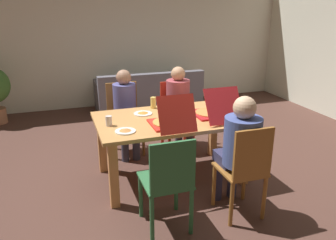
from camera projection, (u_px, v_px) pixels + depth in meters
The scene contains 19 objects.
ground_plane at pixel (171, 176), 4.10m from camera, with size 20.00×20.00×0.00m, color #53342C.
back_wall at pixel (116, 38), 6.67m from camera, with size 7.17×0.12×2.69m, color white.
dining_table at pixel (171, 127), 3.89m from camera, with size 1.70×1.03×0.76m.
chair_0 at pixel (176, 112), 4.90m from camera, with size 0.43×0.39×0.94m.
person_0 at pixel (179, 101), 4.71m from camera, with size 0.33×0.49×1.18m.
chair_1 at pixel (124, 114), 4.70m from camera, with size 0.45×0.44×0.96m.
person_1 at pixel (126, 106), 4.51m from camera, with size 0.31×0.48×1.17m.
chair_2 at pixel (245, 169), 3.16m from camera, with size 0.41×0.43×0.96m.
person_2 at pixel (239, 144), 3.22m from camera, with size 0.35×0.50×1.21m.
chair_3 at pixel (168, 181), 2.96m from camera, with size 0.42×0.46×0.94m.
pizza_box_0 at pixel (170, 121), 3.57m from camera, with size 0.39×0.54×0.38m.
pizza_box_1 at pixel (213, 112), 3.89m from camera, with size 0.41×0.62×0.38m.
plate_0 at pixel (125, 131), 3.43m from camera, with size 0.21×0.21×0.03m.
plate_1 at pixel (174, 108), 4.20m from camera, with size 0.21×0.21×0.03m.
plate_2 at pixel (143, 113), 3.98m from camera, with size 0.22×0.22×0.03m.
drinking_glass_0 at pixel (109, 121), 3.59m from camera, with size 0.07×0.07×0.11m, color silver.
drinking_glass_1 at pixel (153, 103), 4.18m from camera, with size 0.07×0.07×0.14m, color #E2C05E.
drinking_glass_2 at pixel (235, 116), 3.68m from camera, with size 0.07×0.07×0.15m, color #E2C866.
couch at pixel (149, 96), 6.62m from camera, with size 2.03×0.80×0.77m.
Camera 1 is at (-1.19, -3.45, 2.00)m, focal length 36.00 mm.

